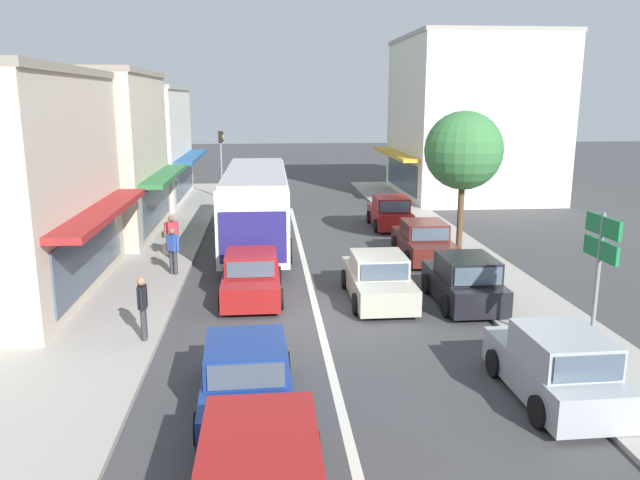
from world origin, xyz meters
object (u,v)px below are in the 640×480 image
object	(u,v)px
traffic_light_downstreet	(221,154)
street_tree_right	(464,151)
pedestrian_far_walker	(171,234)
parked_sedan_kerb_third	(423,242)
sedan_behind_bus_near	(251,277)
parked_hatchback_kerb_rear	(390,213)
sedan_queue_far_back	(247,378)
parked_hatchback_kerb_front	(556,367)
city_bus	(256,202)
pedestrian_browsing_midblock	(143,304)
pedestrian_with_handbag_near	(172,248)
sedan_queue_gap_filler	(378,279)
directional_road_sign	(601,252)
parked_hatchback_kerb_second	(464,282)

from	to	relation	value
traffic_light_downstreet	street_tree_right	xyz separation A→B (m)	(10.16, -14.60, 1.28)
pedestrian_far_walker	parked_sedan_kerb_third	bearing A→B (deg)	-2.34
parked_sedan_kerb_third	pedestrian_far_walker	xyz separation A→B (m)	(-9.68, 0.40, 0.40)
sedan_behind_bus_near	parked_hatchback_kerb_rear	distance (m)	12.10
sedan_behind_bus_near	pedestrian_far_walker	distance (m)	5.65
sedan_queue_far_back	street_tree_right	xyz separation A→B (m)	(8.02, 11.78, 3.47)
parked_hatchback_kerb_front	parked_hatchback_kerb_rear	xyz separation A→B (m)	(0.08, 17.66, 0.00)
city_bus	pedestrian_browsing_midblock	size ratio (longest dim) A/B	6.68
parked_hatchback_kerb_front	pedestrian_with_handbag_near	world-z (taller)	pedestrian_with_handbag_near
parked_sedan_kerb_third	sedan_queue_gap_filler	bearing A→B (deg)	-118.52
sedan_queue_far_back	pedestrian_far_walker	size ratio (longest dim) A/B	2.61
city_bus	sedan_queue_gap_filler	world-z (taller)	city_bus
sedan_queue_far_back	pedestrian_with_handbag_near	size ratio (longest dim) A/B	2.61
street_tree_right	parked_hatchback_kerb_rear	bearing A→B (deg)	105.76
parked_sedan_kerb_third	pedestrian_far_walker	size ratio (longest dim) A/B	2.59
street_tree_right	pedestrian_browsing_midblock	world-z (taller)	street_tree_right
parked_sedan_kerb_third	street_tree_right	bearing A→B (deg)	7.97
city_bus	street_tree_right	size ratio (longest dim) A/B	1.93
city_bus	parked_sedan_kerb_third	world-z (taller)	city_bus
city_bus	parked_hatchback_kerb_rear	bearing A→B (deg)	27.16
city_bus	parked_hatchback_kerb_rear	world-z (taller)	city_bus
parked_sedan_kerb_third	pedestrian_browsing_midblock	xyz separation A→B (m)	(-9.20, -7.95, 0.40)
traffic_light_downstreet	directional_road_sign	size ratio (longest dim) A/B	1.17
parked_hatchback_kerb_front	parked_hatchback_kerb_second	size ratio (longest dim) A/B	1.01
directional_road_sign	sedan_queue_far_back	bearing A→B (deg)	-169.11
sedan_behind_bus_near	street_tree_right	size ratio (longest dim) A/B	0.74
sedan_behind_bus_near	sedan_queue_gap_filler	bearing A→B (deg)	-9.18
traffic_light_downstreet	pedestrian_with_handbag_near	size ratio (longest dim) A/B	2.58
parked_hatchback_kerb_second	directional_road_sign	world-z (taller)	directional_road_sign
parked_hatchback_kerb_rear	directional_road_sign	distance (m)	16.17
directional_road_sign	city_bus	bearing A→B (deg)	122.01
parked_hatchback_kerb_rear	pedestrian_browsing_midblock	distance (m)	16.60
traffic_light_downstreet	pedestrian_browsing_midblock	xyz separation A→B (m)	(-0.53, -22.76, -1.79)
traffic_light_downstreet	pedestrian_far_walker	world-z (taller)	traffic_light_downstreet
street_tree_right	sedan_queue_far_back	bearing A→B (deg)	-124.26
pedestrian_with_handbag_near	pedestrian_far_walker	bearing A→B (deg)	99.00
pedestrian_browsing_midblock	pedestrian_with_handbag_near	bearing A→B (deg)	91.01
directional_road_sign	parked_hatchback_kerb_rear	bearing A→B (deg)	95.71
traffic_light_downstreet	pedestrian_with_handbag_near	bearing A→B (deg)	-92.16
parked_sedan_kerb_third	parked_hatchback_kerb_rear	world-z (taller)	parked_hatchback_kerb_rear
parked_sedan_kerb_third	directional_road_sign	size ratio (longest dim) A/B	1.17
city_bus	parked_hatchback_kerb_front	distance (m)	15.75
parked_hatchback_kerb_front	pedestrian_far_walker	size ratio (longest dim) A/B	2.29
sedan_queue_far_back	parked_sedan_kerb_third	size ratio (longest dim) A/B	1.01
pedestrian_browsing_midblock	city_bus	bearing A→B (deg)	75.64
street_tree_right	pedestrian_far_walker	world-z (taller)	street_tree_right
parked_sedan_kerb_third	street_tree_right	size ratio (longest dim) A/B	0.75
sedan_queue_far_back	directional_road_sign	world-z (taller)	directional_road_sign
sedan_queue_gap_filler	directional_road_sign	bearing A→B (deg)	-50.89
sedan_queue_gap_filler	parked_hatchback_kerb_rear	xyz separation A→B (m)	(2.55, 10.87, 0.05)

